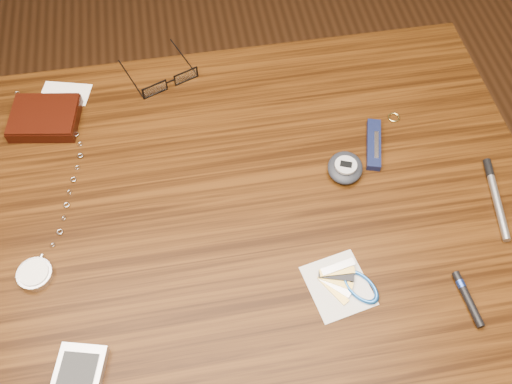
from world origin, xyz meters
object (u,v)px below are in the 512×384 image
(wallet_and_card, at_px, (45,117))
(notepad_keys, at_px, (349,285))
(eyeglasses, at_px, (169,81))
(pedometer, at_px, (345,168))
(pocket_knife, at_px, (374,144))
(pocket_watch, at_px, (37,264))
(silver_pen, at_px, (495,192))
(desk, at_px, (230,239))

(wallet_and_card, distance_m, notepad_keys, 0.58)
(eyeglasses, xyz_separation_m, pedometer, (0.26, -0.24, 0.00))
(eyeglasses, xyz_separation_m, pocket_knife, (0.33, -0.20, -0.00))
(wallet_and_card, relative_size, pedometer, 1.88)
(wallet_and_card, height_order, notepad_keys, wallet_and_card)
(pocket_watch, xyz_separation_m, silver_pen, (0.71, 0.01, -0.00))
(desk, distance_m, pocket_watch, 0.31)
(pocket_knife, distance_m, silver_pen, 0.20)
(notepad_keys, bearing_deg, pocket_watch, 166.45)
(pedometer, height_order, pocket_knife, pedometer)
(pocket_watch, height_order, pedometer, pedometer)
(desk, height_order, silver_pen, silver_pen)
(pocket_knife, bearing_deg, pedometer, -145.53)
(eyeglasses, height_order, notepad_keys, eyeglasses)
(eyeglasses, bearing_deg, wallet_and_card, -166.88)
(notepad_keys, height_order, silver_pen, same)
(desk, relative_size, silver_pen, 6.76)
(wallet_and_card, distance_m, eyeglasses, 0.22)
(pedometer, xyz_separation_m, pocket_knife, (0.06, 0.04, -0.01))
(desk, height_order, notepad_keys, notepad_keys)
(wallet_and_card, bearing_deg, silver_pen, -21.10)
(desk, bearing_deg, pocket_knife, 16.78)
(pocket_watch, relative_size, silver_pen, 2.67)
(eyeglasses, relative_size, silver_pen, 0.99)
(pocket_knife, relative_size, silver_pen, 0.69)
(wallet_and_card, height_order, eyeglasses, same)
(desk, height_order, pocket_knife, pocket_knife)
(pocket_watch, distance_m, silver_pen, 0.71)
(wallet_and_card, distance_m, pocket_watch, 0.28)
(pedometer, bearing_deg, desk, -169.59)
(pocket_watch, xyz_separation_m, notepad_keys, (0.44, -0.11, -0.00))
(wallet_and_card, height_order, pocket_watch, wallet_and_card)
(notepad_keys, height_order, pocket_knife, pocket_knife)
(eyeglasses, height_order, pocket_knife, eyeglasses)
(pocket_knife, bearing_deg, eyeglasses, 148.66)
(eyeglasses, distance_m, notepad_keys, 0.49)
(wallet_and_card, bearing_deg, pocket_knife, -15.23)
(pedometer, height_order, notepad_keys, pedometer)
(pocket_watch, height_order, pocket_knife, same)
(desk, bearing_deg, eyeglasses, 103.43)
(eyeglasses, bearing_deg, pocket_knife, -31.34)
(pocket_watch, relative_size, pocket_knife, 3.85)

